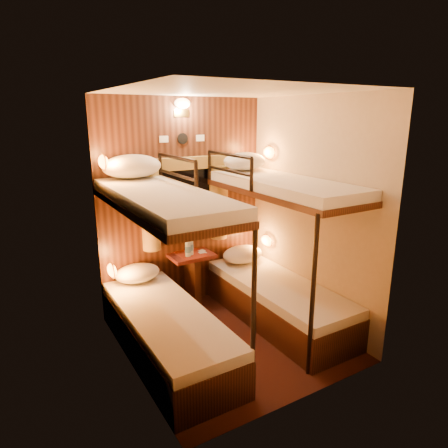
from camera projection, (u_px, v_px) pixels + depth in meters
floor at (230, 339)px, 4.06m from camera, size 2.10×2.10×0.00m
ceiling at (231, 91)px, 3.43m from camera, size 2.10×2.10×0.00m
wall_back at (183, 204)px, 4.62m from camera, size 2.40×0.00×2.40m
wall_front at (306, 259)px, 2.87m from camera, size 2.40×0.00×2.40m
wall_left at (126, 242)px, 3.25m from camera, size 0.00×2.40×2.40m
wall_right at (310, 212)px, 4.24m from camera, size 0.00×2.40×2.40m
back_panel at (184, 205)px, 4.60m from camera, size 2.00×0.03×2.40m
bunk_left at (166, 301)px, 3.65m from camera, size 0.72×1.90×1.82m
bunk_right at (278, 273)px, 4.29m from camera, size 0.72×1.90×1.82m
window at (185, 207)px, 4.58m from camera, size 1.00×0.12×0.79m
curtains at (186, 200)px, 4.53m from camera, size 1.10×0.22×1.00m
back_fixtures at (182, 111)px, 4.30m from camera, size 0.54×0.09×0.48m
reading_lamps at (197, 207)px, 4.32m from camera, size 2.00×0.20×1.25m
table at (192, 273)px, 4.66m from camera, size 0.50×0.34×0.66m
bottle_left at (188, 248)px, 4.49m from camera, size 0.07×0.07×0.23m
bottle_right at (190, 246)px, 4.55m from camera, size 0.07×0.07×0.25m
sachet_a at (202, 253)px, 4.64m from camera, size 0.09×0.07×0.01m
sachet_b at (202, 251)px, 4.71m from camera, size 0.09×0.08×0.01m
pillow_lower_left at (137, 273)px, 4.31m from camera, size 0.49×0.35×0.19m
pillow_lower_right at (243, 254)px, 4.87m from camera, size 0.52×0.37×0.20m
pillow_upper_left at (132, 166)px, 3.98m from camera, size 0.60×0.43×0.24m
pillow_upper_right at (245, 161)px, 4.56m from camera, size 0.52×0.37×0.20m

